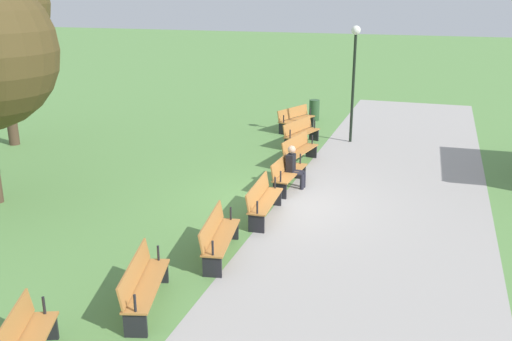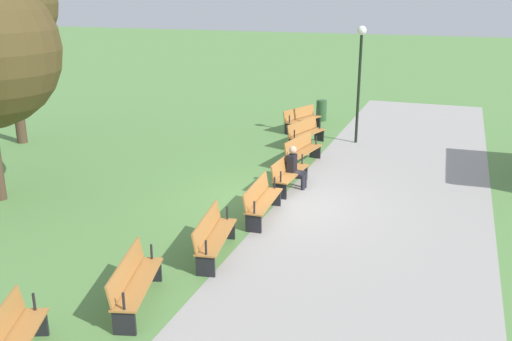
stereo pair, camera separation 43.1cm
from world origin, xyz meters
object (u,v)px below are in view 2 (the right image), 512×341
at_px(tree_1, 5,4).
at_px(bench_2, 302,150).
at_px(bench_5, 213,235).
at_px(lamp_post, 360,63).
at_px(bench_6, 134,281).
at_px(bench_4, 261,199).
at_px(bench_0, 302,119).
at_px(bench_3, 289,172).
at_px(person_seated, 295,166).
at_px(bench_1, 305,133).
at_px(trash_bin, 321,110).

bearing_deg(tree_1, bench_2, 94.59).
distance_m(bench_5, lamp_post, 10.50).
bearing_deg(bench_5, bench_2, 170.56).
relative_size(bench_2, bench_6, 1.00).
relative_size(bench_4, bench_5, 0.99).
distance_m(bench_2, bench_4, 4.59).
bearing_deg(bench_5, bench_0, 176.81).
xyz_separation_m(bench_4, bench_6, (4.52, -0.75, 0.00)).
distance_m(bench_2, bench_3, 2.30).
bearing_deg(bench_3, tree_1, -94.75).
relative_size(person_seated, tree_1, 0.18).
bearing_deg(bench_2, bench_4, 12.57).
xyz_separation_m(bench_0, bench_5, (11.28, 1.24, 0.00)).
distance_m(bench_0, bench_2, 4.58).
bearing_deg(bench_6, bench_0, 167.39).
xyz_separation_m(person_seated, tree_1, (-1.36, -10.66, 4.18)).
bearing_deg(bench_2, person_seated, 19.80).
bearing_deg(bench_4, tree_1, -112.80).
bearing_deg(bench_4, bench_6, -12.53).
bearing_deg(person_seated, bench_0, -162.94).
bearing_deg(bench_1, trash_bin, -158.49).
relative_size(bench_2, lamp_post, 0.47).
bearing_deg(bench_5, bench_6, -21.95).
height_order(bench_6, tree_1, tree_1).
bearing_deg(lamp_post, trash_bin, -146.62).
bearing_deg(bench_6, bench_3, 158.01).
distance_m(bench_4, bench_5, 2.30).
height_order(bench_0, bench_5, same).
xyz_separation_m(bench_3, person_seated, (-0.10, 0.15, 0.16)).
distance_m(bench_4, person_seated, 2.40).
xyz_separation_m(bench_6, person_seated, (-6.92, 0.90, 0.16)).
bearing_deg(bench_1, person_seated, 27.19).
bearing_deg(trash_bin, bench_1, 5.78).
bearing_deg(bench_0, tree_1, -37.84).
xyz_separation_m(bench_0, lamp_post, (1.11, 2.35, 2.38)).
relative_size(lamp_post, trash_bin, 4.75).
height_order(bench_1, person_seated, person_seated).
relative_size(bench_2, trash_bin, 2.23).
bearing_deg(tree_1, person_seated, 82.72).
relative_size(bench_3, lamp_post, 0.46).
distance_m(bench_0, bench_1, 2.30).
relative_size(bench_2, bench_4, 1.02).
bearing_deg(bench_2, bench_1, -158.05).
bearing_deg(bench_2, bench_6, 6.32).
xyz_separation_m(bench_1, bench_6, (11.35, 0.00, 0.00)).
bearing_deg(bench_6, bench_4, 154.89).
xyz_separation_m(bench_0, tree_1, (5.24, -9.03, 4.34)).
xyz_separation_m(bench_6, trash_bin, (-15.50, -0.42, -0.04)).
distance_m(bench_1, bench_4, 6.86).
distance_m(bench_6, person_seated, 6.98).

